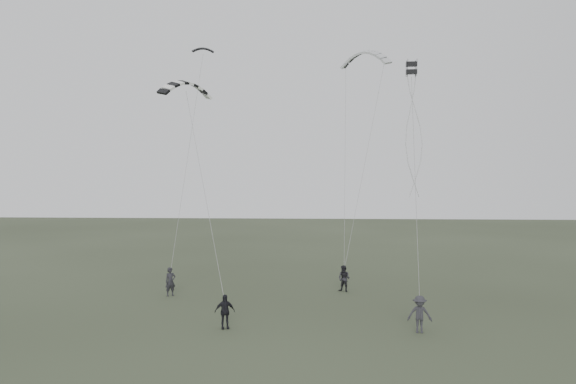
{
  "coord_description": "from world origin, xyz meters",
  "views": [
    {
      "loc": [
        3.16,
        -30.7,
        8.31
      ],
      "look_at": [
        1.27,
        4.88,
        7.07
      ],
      "focal_mm": 35.0,
      "sensor_mm": 36.0,
      "label": 1
    }
  ],
  "objects_px": {
    "kite_pale_large": "(365,52)",
    "kite_striped": "(186,83)",
    "flyer_center": "(225,311)",
    "flyer_left": "(170,282)",
    "kite_box": "(411,68)",
    "flyer_far": "(420,314)",
    "kite_dark_small": "(203,49)",
    "flyer_right": "(344,279)"
  },
  "relations": [
    {
      "from": "kite_box",
      "to": "kite_pale_large",
      "type": "bearing_deg",
      "value": 103.46
    },
    {
      "from": "flyer_right",
      "to": "kite_dark_small",
      "type": "relative_size",
      "value": 1.18
    },
    {
      "from": "kite_pale_large",
      "to": "flyer_left",
      "type": "bearing_deg",
      "value": -125.59
    },
    {
      "from": "kite_striped",
      "to": "kite_dark_small",
      "type": "bearing_deg",
      "value": 49.05
    },
    {
      "from": "flyer_right",
      "to": "flyer_far",
      "type": "distance_m",
      "value": 10.4
    },
    {
      "from": "kite_dark_small",
      "to": "kite_pale_large",
      "type": "height_order",
      "value": "kite_pale_large"
    },
    {
      "from": "kite_pale_large",
      "to": "kite_box",
      "type": "bearing_deg",
      "value": -50.77
    },
    {
      "from": "flyer_right",
      "to": "flyer_center",
      "type": "height_order",
      "value": "flyer_right"
    },
    {
      "from": "flyer_left",
      "to": "kite_box",
      "type": "xyz_separation_m",
      "value": [
        15.24,
        -4.35,
        13.33
      ]
    },
    {
      "from": "flyer_far",
      "to": "kite_pale_large",
      "type": "bearing_deg",
      "value": 103.09
    },
    {
      "from": "flyer_center",
      "to": "kite_box",
      "type": "bearing_deg",
      "value": 0.04
    },
    {
      "from": "kite_pale_large",
      "to": "kite_striped",
      "type": "relative_size",
      "value": 1.18
    },
    {
      "from": "flyer_left",
      "to": "flyer_far",
      "type": "xyz_separation_m",
      "value": [
        15.18,
        -7.88,
        0.0
      ]
    },
    {
      "from": "flyer_left",
      "to": "flyer_center",
      "type": "height_order",
      "value": "flyer_left"
    },
    {
      "from": "flyer_center",
      "to": "flyer_far",
      "type": "height_order",
      "value": "flyer_far"
    },
    {
      "from": "kite_dark_small",
      "to": "kite_striped",
      "type": "xyz_separation_m",
      "value": [
        0.36,
        -6.91,
        -3.56
      ]
    },
    {
      "from": "flyer_center",
      "to": "kite_striped",
      "type": "relative_size",
      "value": 0.54
    },
    {
      "from": "kite_dark_small",
      "to": "kite_pale_large",
      "type": "relative_size",
      "value": 0.39
    },
    {
      "from": "flyer_left",
      "to": "flyer_center",
      "type": "xyz_separation_m",
      "value": [
        4.96,
        -7.65,
        -0.05
      ]
    },
    {
      "from": "flyer_left",
      "to": "flyer_right",
      "type": "bearing_deg",
      "value": -23.66
    },
    {
      "from": "flyer_right",
      "to": "kite_dark_small",
      "type": "xyz_separation_m",
      "value": [
        -10.19,
        1.72,
        16.39
      ]
    },
    {
      "from": "flyer_far",
      "to": "kite_box",
      "type": "height_order",
      "value": "kite_box"
    },
    {
      "from": "flyer_right",
      "to": "kite_striped",
      "type": "distance_m",
      "value": 16.97
    },
    {
      "from": "flyer_right",
      "to": "flyer_center",
      "type": "bearing_deg",
      "value": -93.54
    },
    {
      "from": "kite_dark_small",
      "to": "kite_box",
      "type": "distance_m",
      "value": 16.15
    },
    {
      "from": "kite_dark_small",
      "to": "kite_striped",
      "type": "distance_m",
      "value": 7.78
    },
    {
      "from": "flyer_center",
      "to": "kite_striped",
      "type": "distance_m",
      "value": 13.9
    },
    {
      "from": "flyer_far",
      "to": "kite_dark_small",
      "type": "distance_m",
      "value": 24.21
    },
    {
      "from": "flyer_right",
      "to": "kite_pale_large",
      "type": "xyz_separation_m",
      "value": [
        1.71,
        4.29,
        16.55
      ]
    },
    {
      "from": "kite_striped",
      "to": "kite_box",
      "type": "xyz_separation_m",
      "value": [
        13.33,
        -1.11,
        0.54
      ]
    },
    {
      "from": "flyer_left",
      "to": "kite_box",
      "type": "height_order",
      "value": "kite_box"
    },
    {
      "from": "flyer_left",
      "to": "kite_pale_large",
      "type": "bearing_deg",
      "value": -8.19
    },
    {
      "from": "flyer_left",
      "to": "kite_dark_small",
      "type": "xyz_separation_m",
      "value": [
        1.55,
        3.66,
        16.35
      ]
    },
    {
      "from": "kite_dark_small",
      "to": "kite_striped",
      "type": "bearing_deg",
      "value": -100.76
    },
    {
      "from": "kite_dark_small",
      "to": "flyer_left",
      "type": "bearing_deg",
      "value": -126.66
    },
    {
      "from": "flyer_left",
      "to": "kite_box",
      "type": "relative_size",
      "value": 2.76
    },
    {
      "from": "flyer_far",
      "to": "flyer_left",
      "type": "bearing_deg",
      "value": 158.64
    },
    {
      "from": "flyer_right",
      "to": "flyer_far",
      "type": "height_order",
      "value": "flyer_far"
    },
    {
      "from": "kite_pale_large",
      "to": "kite_striped",
      "type": "bearing_deg",
      "value": -111.04
    },
    {
      "from": "flyer_far",
      "to": "kite_dark_small",
      "type": "bearing_deg",
      "value": 145.82
    },
    {
      "from": "flyer_center",
      "to": "kite_pale_large",
      "type": "bearing_deg",
      "value": 40.82
    },
    {
      "from": "flyer_center",
      "to": "flyer_left",
      "type": "bearing_deg",
      "value": 105.22
    }
  ]
}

